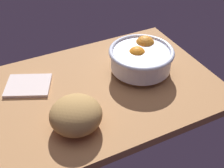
% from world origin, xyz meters
% --- Properties ---
extents(ground_plane, '(0.80, 0.55, 0.03)m').
position_xyz_m(ground_plane, '(0.00, 0.00, -0.01)').
color(ground_plane, '#AF7A4A').
extents(fruit_bowl, '(0.23, 0.23, 0.11)m').
position_xyz_m(fruit_bowl, '(0.17, 0.02, 0.06)').
color(fruit_bowl, silver).
rests_on(fruit_bowl, ground).
extents(bread_loaf, '(0.19, 0.19, 0.09)m').
position_xyz_m(bread_loaf, '(-0.13, -0.13, 0.05)').
color(bread_loaf, '#AE8449').
rests_on(bread_loaf, ground).
extents(napkin_folded, '(0.18, 0.17, 0.01)m').
position_xyz_m(napkin_folded, '(-0.21, 0.11, 0.01)').
color(napkin_folded, silver).
rests_on(napkin_folded, ground).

